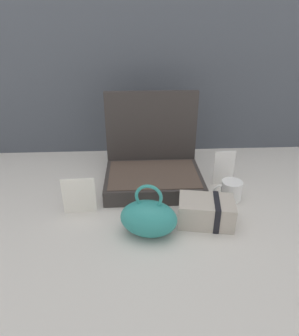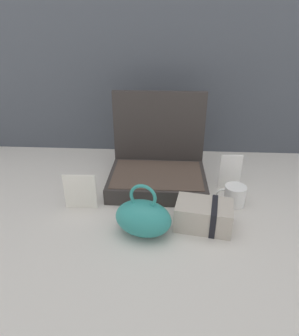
% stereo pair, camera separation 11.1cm
% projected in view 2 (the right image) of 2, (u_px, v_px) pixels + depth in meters
% --- Properties ---
extents(ground_plane, '(6.00, 6.00, 0.00)m').
position_uv_depth(ground_plane, '(144.00, 204.00, 1.21)').
color(ground_plane, beige).
extents(back_wall, '(3.20, 0.06, 1.40)m').
position_uv_depth(back_wall, '(152.00, 11.00, 1.41)').
color(back_wall, '#474C54').
rests_on(back_wall, ground_plane).
extents(open_suitcase, '(0.42, 0.32, 0.39)m').
position_uv_depth(open_suitcase, '(158.00, 166.00, 1.32)').
color(open_suitcase, '#332D2B').
rests_on(open_suitcase, ground_plane).
extents(teal_pouch_handbag, '(0.22, 0.17, 0.20)m').
position_uv_depth(teal_pouch_handbag, '(143.00, 218.00, 1.01)').
color(teal_pouch_handbag, teal).
rests_on(teal_pouch_handbag, ground_plane).
extents(cream_toiletry_bag, '(0.22, 0.16, 0.10)m').
position_uv_depth(cream_toiletry_bag, '(205.00, 215.00, 1.06)').
color(cream_toiletry_bag, '#B2A899').
rests_on(cream_toiletry_bag, ground_plane).
extents(coffee_mug, '(0.12, 0.08, 0.08)m').
position_uv_depth(coffee_mug, '(234.00, 195.00, 1.19)').
color(coffee_mug, white).
rests_on(coffee_mug, ground_plane).
extents(info_card_left, '(0.12, 0.01, 0.15)m').
position_uv_depth(info_card_left, '(80.00, 192.00, 1.15)').
color(info_card_left, white).
rests_on(info_card_left, ground_plane).
extents(poster_card_right, '(0.09, 0.01, 0.16)m').
position_uv_depth(poster_card_right, '(230.00, 172.00, 1.28)').
color(poster_card_right, white).
rests_on(poster_card_right, ground_plane).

